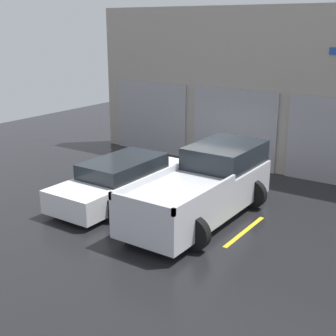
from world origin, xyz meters
TOP-DOWN VIEW (x-y plane):
  - ground_plane at (0.00, 0.00)m, footprint 28.00×28.00m
  - shophouse_building at (-0.01, 3.28)m, footprint 12.50×0.68m
  - pickup_truck at (1.37, -1.80)m, footprint 2.46×5.19m
  - sedan_white at (-1.37, -2.04)m, footprint 2.17×4.77m
  - parking_stripe_far_left at (-2.74, -2.07)m, footprint 0.12×2.20m
  - parking_stripe_left at (0.00, -2.07)m, footprint 0.12×2.20m
  - parking_stripe_centre at (2.74, -2.07)m, footprint 0.12×2.20m

SIDE VIEW (x-z plane):
  - ground_plane at x=0.00m, z-range 0.00..0.00m
  - parking_stripe_far_left at x=-2.74m, z-range 0.00..0.01m
  - parking_stripe_left at x=0.00m, z-range 0.00..0.01m
  - parking_stripe_centre at x=2.74m, z-range 0.00..0.01m
  - sedan_white at x=-1.37m, z-range -0.03..1.22m
  - pickup_truck at x=1.37m, z-range -0.05..1.77m
  - shophouse_building at x=-0.01m, z-range -0.07..5.65m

